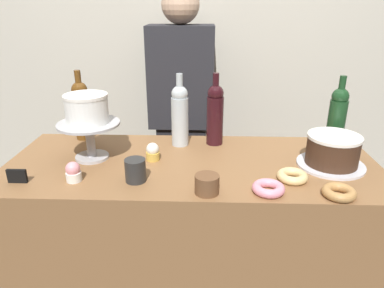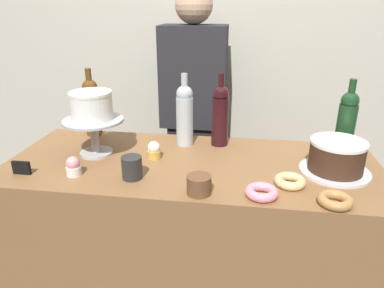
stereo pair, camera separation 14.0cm
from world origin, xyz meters
TOP-DOWN VIEW (x-y plane):
  - back_wall at (0.00, 0.88)m, footprint 6.00×0.05m
  - display_counter at (0.00, 0.00)m, footprint 1.51×0.62m
  - cake_stand_pedestal at (-0.42, 0.03)m, footprint 0.25×0.25m
  - white_layer_cake at (-0.42, 0.03)m, footprint 0.17×0.17m
  - silver_serving_platter at (0.55, -0.01)m, footprint 0.26×0.26m
  - chocolate_round_cake at (0.55, -0.01)m, footprint 0.20×0.20m
  - wine_bottle_clear at (-0.06, 0.19)m, footprint 0.08×0.08m
  - wine_bottle_dark_red at (0.10, 0.21)m, footprint 0.08×0.08m
  - wine_bottle_green at (0.62, 0.17)m, footprint 0.08×0.08m
  - wine_bottle_amber at (-0.53, 0.26)m, footprint 0.08×0.08m
  - cupcake_vanilla at (-0.16, 0.02)m, footprint 0.06×0.06m
  - cupcake_strawberry at (-0.42, -0.18)m, footprint 0.06×0.06m
  - donut_maple at (0.50, -0.26)m, footprint 0.11×0.11m
  - donut_glazed at (0.37, -0.14)m, footprint 0.11×0.11m
  - donut_pink at (0.27, -0.24)m, footprint 0.11×0.11m
  - cookie_stack at (0.06, -0.25)m, footprint 0.08×0.08m
  - price_sign_chalkboard at (-0.62, -0.20)m, footprint 0.07×0.01m
  - coffee_cup_ceramic at (-0.20, -0.17)m, footprint 0.08×0.08m
  - barista_figure at (-0.08, 0.64)m, footprint 0.36×0.22m

SIDE VIEW (x-z plane):
  - display_counter at x=0.00m, z-range 0.00..0.90m
  - barista_figure at x=-0.08m, z-range 0.04..1.64m
  - silver_serving_platter at x=0.55m, z-range 0.90..0.91m
  - donut_maple at x=0.50m, z-range 0.90..0.93m
  - donut_glazed at x=0.37m, z-range 0.90..0.93m
  - donut_pink at x=0.27m, z-range 0.90..0.93m
  - price_sign_chalkboard at x=-0.62m, z-range 0.90..0.95m
  - cookie_stack at x=0.06m, z-range 0.90..0.97m
  - cupcake_vanilla at x=-0.16m, z-range 0.90..0.97m
  - cupcake_strawberry at x=-0.42m, z-range 0.90..0.97m
  - coffee_cup_ceramic at x=-0.20m, z-range 0.90..0.99m
  - chocolate_round_cake at x=0.55m, z-range 0.91..1.03m
  - cake_stand_pedestal at x=-0.42m, z-range 0.93..1.09m
  - wine_bottle_clear at x=-0.06m, z-range 0.88..1.21m
  - wine_bottle_dark_red at x=0.10m, z-range 0.88..1.21m
  - wine_bottle_green at x=0.62m, z-range 0.88..1.21m
  - wine_bottle_amber at x=-0.53m, z-range 0.88..1.21m
  - white_layer_cake at x=-0.42m, z-range 1.06..1.17m
  - back_wall at x=0.00m, z-range 0.00..2.60m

